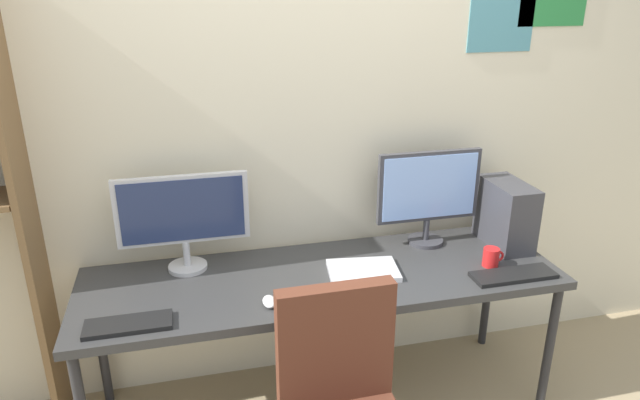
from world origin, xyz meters
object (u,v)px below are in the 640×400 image
pc_tower (506,214)px  keyboard_center (336,298)px  desk (323,284)px  keyboard_right (513,275)px  monitor_left (183,215)px  computer_mouse (269,302)px  laptop_closed (363,270)px  keyboard_left (128,325)px  monitor_right (429,192)px  coffee_mug (491,257)px

pc_tower → keyboard_center: 1.04m
desk → keyboard_right: size_ratio=5.65×
monitor_left → keyboard_center: monitor_left is taller
desk → computer_mouse: bearing=-144.2°
computer_mouse → laptop_closed: computer_mouse is taller
keyboard_center → computer_mouse: 0.28m
keyboard_left → keyboard_right: 1.68m
monitor_right → computer_mouse: bearing=-154.8°
keyboard_left → keyboard_center: (0.84, 0.00, 0.00)m
computer_mouse → coffee_mug: bearing=5.2°
monitor_left → coffee_mug: (1.40, -0.32, -0.23)m
keyboard_center → pc_tower: bearing=18.6°
coffee_mug → desk: bearing=172.6°
keyboard_right → coffee_mug: coffee_mug is taller
computer_mouse → coffee_mug: size_ratio=0.91×
keyboard_center → computer_mouse: bearing=174.1°
monitor_right → computer_mouse: 1.01m
keyboard_center → computer_mouse: (-0.28, 0.03, 0.01)m
desk → monitor_right: 0.72m
laptop_closed → coffee_mug: (0.61, -0.08, 0.03)m
pc_tower → computer_mouse: size_ratio=3.54×
pc_tower → coffee_mug: bearing=-131.7°
computer_mouse → keyboard_right: bearing=-1.5°
pc_tower → laptop_closed: pc_tower is taller
desk → monitor_right: monitor_right is taller
monitor_right → keyboard_left: (-1.44, -0.44, -0.27)m
laptop_closed → monitor_left: bearing=170.9°
keyboard_left → keyboard_right: (1.68, 0.00, 0.00)m
pc_tower → computer_mouse: 1.30m
keyboard_center → coffee_mug: size_ratio=3.42×
pc_tower → keyboard_left: pc_tower is taller
desk → keyboard_right: (0.84, -0.23, 0.06)m
coffee_mug → keyboard_left: bearing=-175.6°
monitor_right → coffee_mug: monitor_right is taller
keyboard_left → keyboard_center: 0.84m
monitor_left → pc_tower: size_ratio=1.75×
monitor_left → keyboard_left: bearing=-118.5°
keyboard_left → desk: bearing=15.3°
desk → keyboard_center: size_ratio=6.05×
keyboard_left → monitor_right: bearing=17.1°
coffee_mug → monitor_left: bearing=167.2°
monitor_left → keyboard_left: monitor_left is taller
keyboard_center → laptop_closed: bearing=47.6°
monitor_right → keyboard_center: 0.79m
monitor_right → desk: bearing=-160.5°
desk → keyboard_center: 0.24m
keyboard_left → coffee_mug: (1.64, 0.13, 0.04)m
keyboard_center → coffee_mug: (0.80, 0.13, 0.04)m
monitor_left → keyboard_center: (0.60, -0.44, -0.26)m
monitor_right → keyboard_right: (0.24, -0.44, -0.27)m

